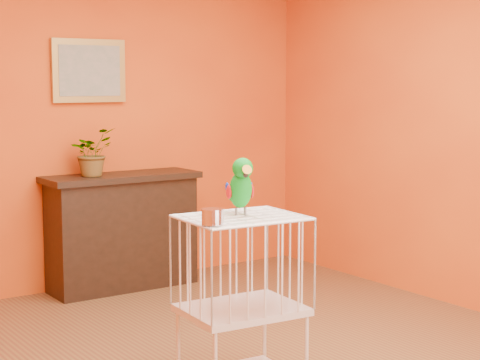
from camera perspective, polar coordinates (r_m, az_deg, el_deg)
room_shell at (r=4.59m, az=0.74°, el=6.00°), size 4.50×4.50×4.50m
console_cabinet at (r=6.54m, az=-8.36°, el=-3.62°), size 1.25×0.45×0.93m
potted_plant at (r=6.35m, az=-10.45°, el=1.58°), size 0.46×0.48×0.29m
framed_picture at (r=6.53m, az=-10.68°, el=7.64°), size 0.62×0.04×0.50m
birdcage at (r=4.35m, az=0.12°, el=-8.58°), size 0.65×0.52×0.95m
feed_cup at (r=3.98m, az=-1.96°, el=-2.62°), size 0.11×0.11×0.08m
parrot at (r=4.27m, az=0.05°, el=-0.40°), size 0.17×0.28×0.32m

